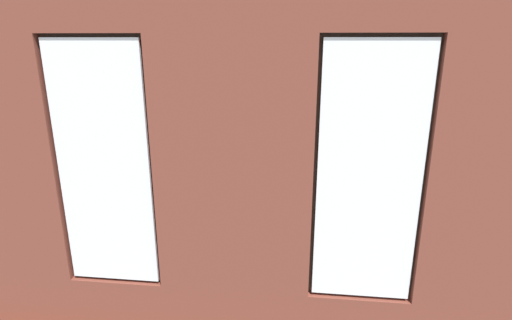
# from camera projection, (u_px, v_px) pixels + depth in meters

# --- Properties ---
(ground_plane) EXTENTS (6.91, 6.13, 0.10)m
(ground_plane) POSITION_uv_depth(u_px,v_px,m) (263.00, 219.00, 6.26)
(ground_plane) COLOR brown
(brick_wall_with_windows) EXTENTS (6.31, 0.30, 3.25)m
(brick_wall_with_windows) POSITION_uv_depth(u_px,v_px,m) (232.00, 174.00, 3.23)
(brick_wall_with_windows) COLOR brown
(brick_wall_with_windows) RESTS_ON ground_plane
(white_wall_right) EXTENTS (0.10, 5.13, 3.25)m
(white_wall_right) POSITION_uv_depth(u_px,v_px,m) (55.00, 111.00, 5.93)
(white_wall_right) COLOR silver
(white_wall_right) RESTS_ON ground_plane
(couch_by_window) EXTENTS (2.00, 0.87, 0.80)m
(couch_by_window) POSITION_uv_depth(u_px,v_px,m) (204.00, 266.00, 4.27)
(couch_by_window) COLOR black
(couch_by_window) RESTS_ON ground_plane
(couch_left) EXTENTS (0.93, 2.00, 0.80)m
(couch_left) POSITION_uv_depth(u_px,v_px,m) (439.00, 217.00, 5.45)
(couch_left) COLOR black
(couch_left) RESTS_ON ground_plane
(coffee_table) EXTENTS (1.30, 0.84, 0.45)m
(coffee_table) POSITION_uv_depth(u_px,v_px,m) (247.00, 195.00, 6.05)
(coffee_table) COLOR #A87547
(coffee_table) RESTS_ON ground_plane
(cup_ceramic) EXTENTS (0.08, 0.08, 0.09)m
(cup_ceramic) POSITION_uv_depth(u_px,v_px,m) (238.00, 186.00, 6.13)
(cup_ceramic) COLOR silver
(cup_ceramic) RESTS_ON coffee_table
(candle_jar) EXTENTS (0.08, 0.08, 0.12)m
(candle_jar) POSITION_uv_depth(u_px,v_px,m) (220.00, 190.00, 5.93)
(candle_jar) COLOR #B7333D
(candle_jar) RESTS_ON coffee_table
(table_plant_small) EXTENTS (0.14, 0.14, 0.23)m
(table_plant_small) POSITION_uv_depth(u_px,v_px,m) (252.00, 187.00, 5.86)
(table_plant_small) COLOR brown
(table_plant_small) RESTS_ON coffee_table
(remote_black) EXTENTS (0.13, 0.17, 0.02)m
(remote_black) POSITION_uv_depth(u_px,v_px,m) (247.00, 191.00, 6.03)
(remote_black) COLOR black
(remote_black) RESTS_ON coffee_table
(remote_gray) EXTENTS (0.17, 0.05, 0.02)m
(remote_gray) POSITION_uv_depth(u_px,v_px,m) (271.00, 188.00, 6.13)
(remote_gray) COLOR #59595B
(remote_gray) RESTS_ON coffee_table
(media_console) EXTENTS (1.26, 0.42, 0.47)m
(media_console) POSITION_uv_depth(u_px,v_px,m) (83.00, 201.00, 6.21)
(media_console) COLOR black
(media_console) RESTS_ON ground_plane
(tv_flatscreen) EXTENTS (1.04, 0.20, 0.70)m
(tv_flatscreen) POSITION_uv_depth(u_px,v_px,m) (78.00, 165.00, 6.05)
(tv_flatscreen) COLOR black
(tv_flatscreen) RESTS_ON media_console
(papasan_chair) EXTENTS (1.12, 1.12, 0.70)m
(papasan_chair) POSITION_uv_depth(u_px,v_px,m) (265.00, 159.00, 7.64)
(papasan_chair) COLOR olive
(papasan_chair) RESTS_ON ground_plane
(potted_plant_foreground_right) EXTENTS (0.80, 0.80, 1.11)m
(potted_plant_foreground_right) POSITION_uv_depth(u_px,v_px,m) (153.00, 138.00, 8.23)
(potted_plant_foreground_right) COLOR gray
(potted_plant_foreground_right) RESTS_ON ground_plane
(potted_plant_mid_room_small) EXTENTS (0.31, 0.31, 0.61)m
(potted_plant_mid_room_small) POSITION_uv_depth(u_px,v_px,m) (293.00, 181.00, 6.61)
(potted_plant_mid_room_small) COLOR beige
(potted_plant_mid_room_small) RESTS_ON ground_plane
(potted_plant_near_tv) EXTENTS (0.89, 0.95, 1.23)m
(potted_plant_near_tv) POSITION_uv_depth(u_px,v_px,m) (76.00, 210.00, 5.02)
(potted_plant_near_tv) COLOR #47423D
(potted_plant_near_tv) RESTS_ON ground_plane
(potted_plant_by_left_couch) EXTENTS (0.24, 0.24, 0.51)m
(potted_plant_by_left_couch) POSITION_uv_depth(u_px,v_px,m) (388.00, 181.00, 6.86)
(potted_plant_by_left_couch) COLOR #9E5638
(potted_plant_by_left_couch) RESTS_ON ground_plane
(potted_plant_between_couches) EXTENTS (0.91, 0.85, 1.36)m
(potted_plant_between_couches) POSITION_uv_depth(u_px,v_px,m) (343.00, 233.00, 4.03)
(potted_plant_between_couches) COLOR #9E5638
(potted_plant_between_couches) RESTS_ON ground_plane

